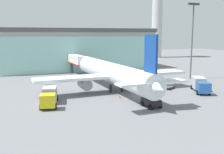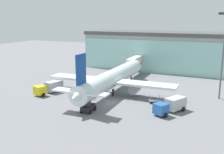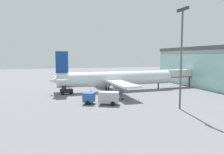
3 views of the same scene
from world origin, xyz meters
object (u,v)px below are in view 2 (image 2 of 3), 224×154
Objects in this scene: jet_bridge at (135,61)px; catering_truck at (50,87)px; apron_light_mast at (224,49)px; pushback_tug at (88,107)px; safety_cone_wingtip at (179,99)px; baggage_cart at (155,100)px; airplane at (112,79)px; fuel_truck at (171,105)px; safety_cone_nose at (95,99)px.

jet_bridge reaches higher than catering_truck.
apron_light_mast is 5.64× the size of pushback_tug.
apron_light_mast is at bearing 31.33° from safety_cone_wingtip.
jet_bridge reaches higher than baggage_cart.
jet_bridge is 22.22m from airplane.
apron_light_mast is 17.99m from fuel_truck.
safety_cone_wingtip is at bearing -142.84° from jet_bridge.
airplane is at bearing 78.87° from safety_cone_nose.
fuel_truck reaches higher than safety_cone_nose.
apron_light_mast is 33.76× the size of safety_cone_nose.
fuel_truck is (28.78, -1.74, 0.00)m from catering_truck.
airplane is 14.84m from catering_truck.
apron_light_mast is at bearing 120.40° from catering_truck.
jet_bridge is 28.93m from safety_cone_nose.
fuel_truck is 2.27× the size of pushback_tug.
catering_truck is 16.15m from pushback_tug.
jet_bridge is 1.58× the size of fuel_truck.
safety_cone_wingtip is at bearing -154.22° from fuel_truck.
fuel_truck is at bearing -4.43° from safety_cone_nose.
safety_cone_nose is at bearing 101.52° from catering_truck.
safety_cone_nose is at bearing -66.69° from fuel_truck.
baggage_cart is 13.00m from safety_cone_nose.
apron_light_mast is 29.44m from safety_cone_nose.
airplane is 11.09× the size of pushback_tug.
catering_truck reaches higher than safety_cone_nose.
apron_light_mast is at bearing 175.33° from fuel_truck.
safety_cone_nose is (-16.67, 1.29, -1.19)m from fuel_truck.
pushback_tug is (-14.51, -5.82, -0.49)m from fuel_truck.
airplane is (1.47, -22.16, -0.66)m from jet_bridge.
pushback_tug is at bearing -177.14° from jet_bridge.
catering_truck is at bearing 177.89° from safety_cone_nose.
apron_light_mast is 2.48× the size of fuel_truck.
jet_bridge reaches higher than pushback_tug.
catering_truck is 2.31× the size of pushback_tug.
safety_cone_wingtip is (29.06, 6.32, -1.19)m from catering_truck.
baggage_cart is (24.68, 2.85, -0.97)m from catering_truck.
fuel_truck reaches higher than pushback_tug.
airplane is 12.12m from baggage_cart.
fuel_truck is 15.64m from pushback_tug.
airplane is at bearing -89.13° from fuel_truck.
baggage_cart is at bearing -154.18° from jet_bridge.
apron_light_mast is 2.44× the size of catering_truck.
pushback_tug is (2.35, -35.78, -3.19)m from jet_bridge.
airplane is 17.37m from fuel_truck.
baggage_cart is 14.73m from pushback_tug.
jet_bridge reaches higher than safety_cone_wingtip.
baggage_cart is at bearing -106.11° from airplane.
jet_bridge is 0.64× the size of apron_light_mast.
safety_cone_nose is 1.00× the size of safety_cone_wingtip.
catering_truck reaches higher than baggage_cart.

